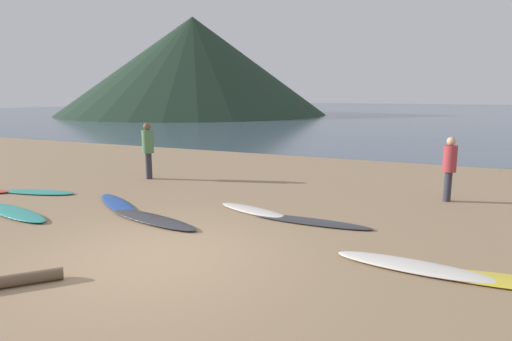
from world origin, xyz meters
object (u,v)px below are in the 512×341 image
Objects in this scene: person_1 at (449,164)px; surfboard_4 at (152,219)px; surfboard_2 at (14,212)px; surfboard_3 at (119,205)px; surfboard_6 at (310,221)px; surfboard_7 at (413,266)px; surfboard_1 at (38,192)px; surfboard_8 at (511,282)px; surfboard_5 at (254,211)px; person_0 at (148,146)px.

surfboard_4 is at bearing -7.87° from person_1.
surfboard_3 is (1.64, 1.49, -0.01)m from surfboard_2.
surfboard_2 is at bearing -15.02° from person_1.
surfboard_6 is 1.09× the size of surfboard_7.
surfboard_1 is 0.83× the size of surfboard_4.
surfboard_4 is (3.13, 0.85, -0.00)m from surfboard_2.
surfboard_2 reaches higher than surfboard_8.
surfboard_4 is 1.27× the size of surfboard_5.
surfboard_5 reaches higher than surfboard_8.
surfboard_3 reaches higher than surfboard_1.
person_1 is (10.01, 3.63, 0.91)m from surfboard_1.
surfboard_8 is 1.64× the size of person_1.
surfboard_2 is at bearing -66.06° from surfboard_1.
surfboard_6 is (7.48, 0.47, -0.00)m from surfboard_1.
surfboard_7 is 1.34× the size of person_0.
surfboard_7 reaches higher than surfboard_4.
surfboard_4 is 2.24m from surfboard_5.
surfboard_2 is 0.98× the size of surfboard_3.
person_1 reaches higher than surfboard_3.
surfboard_6 is at bearing 40.75° from surfboard_3.
surfboard_5 is at bearing 170.05° from surfboard_6.
surfboard_5 is 0.85× the size of surfboard_7.
surfboard_1 is at bearing -155.41° from surfboard_5.
person_0 is at bearing 141.72° from surfboard_4.
surfboard_7 is at bearing 15.52° from surfboard_2.
surfboard_1 is at bearing -150.01° from surfboard_3.
surfboard_1 is 0.89× the size of surfboard_7.
surfboard_4 is at bearing -179.52° from surfboard_7.
surfboard_1 is 0.80× the size of surfboard_8.
surfboard_3 reaches higher than surfboard_8.
surfboard_5 is 5.19m from surfboard_8.
surfboard_1 is 3.36m from person_0.
surfboard_8 is 4.93m from person_1.
surfboard_2 is 3.24m from surfboard_4.
person_0 reaches higher than surfboard_8.
surfboard_4 is 6.51m from surfboard_8.
surfboard_1 is at bearing -26.24° from person_1.
surfboard_4 is 1.08× the size of surfboard_7.
surfboard_3 is at bearing -167.28° from person_0.
surfboard_3 is 1.02× the size of surfboard_4.
surfboard_1 is at bearing 168.27° from surfboard_8.
surfboard_7 is (5.20, -0.37, 0.01)m from surfboard_4.
surfboard_5 is 4.98m from person_1.
surfboard_6 is at bearing 8.09° from surfboard_5.
person_0 is 8.60m from person_1.
surfboard_4 reaches higher than surfboard_3.
surfboard_1 is 0.81× the size of surfboard_3.
person_0 is (-4.62, 2.14, 1.00)m from surfboard_5.
person_0 reaches higher than surfboard_5.
surfboard_4 is 1.45× the size of person_0.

